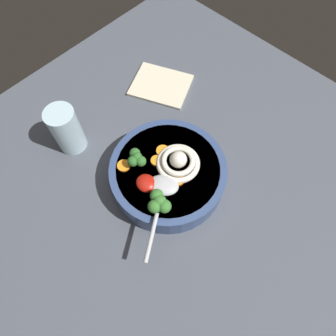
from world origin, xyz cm
name	(u,v)px	position (x,y,z in cm)	size (l,w,h in cm)	color
table_slab	(177,180)	(0.00, 0.00, 1.33)	(97.80, 97.80, 2.67)	#474C56
soup_bowl	(168,174)	(-0.95, -1.96, 5.74)	(24.26, 24.26, 5.95)	#334775
noodle_pile	(179,161)	(-0.07, 0.21, 9.85)	(9.86, 9.67, 3.96)	silver
soup_spoon	(162,192)	(2.02, -6.75, 9.41)	(11.97, 16.40, 1.60)	#B7B7BC
chili_sauce_dollop	(146,183)	(-1.43, -7.66, 9.55)	(4.15, 3.73, 1.87)	#B2190F
broccoli_floret_left	(159,202)	(3.60, -9.18, 11.11)	(5.04, 4.34, 3.99)	#7A9E60
broccoli_floret_right	(136,158)	(-6.25, -5.53, 10.74)	(4.30, 3.70, 3.40)	#7A9E60
carrot_slice_extra_a	(162,152)	(-4.33, -0.34, 8.96)	(2.74, 2.74, 0.70)	orange
carrot_slice_near_spoon	(178,179)	(2.27, -2.57, 8.90)	(2.82, 2.82, 0.57)	orange
carrot_slice_beside_noodles	(157,161)	(-3.66, -2.53, 8.97)	(2.38, 2.38, 0.71)	orange
carrot_slice_far	(124,166)	(-7.77, -7.90, 8.84)	(2.68, 2.68, 0.46)	orange
drinking_glass	(66,130)	(-23.50, -10.42, 8.49)	(6.42, 6.42, 11.64)	silver
folded_napkin	(161,85)	(-20.89, 16.27, 3.07)	(14.40, 11.67, 0.80)	beige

